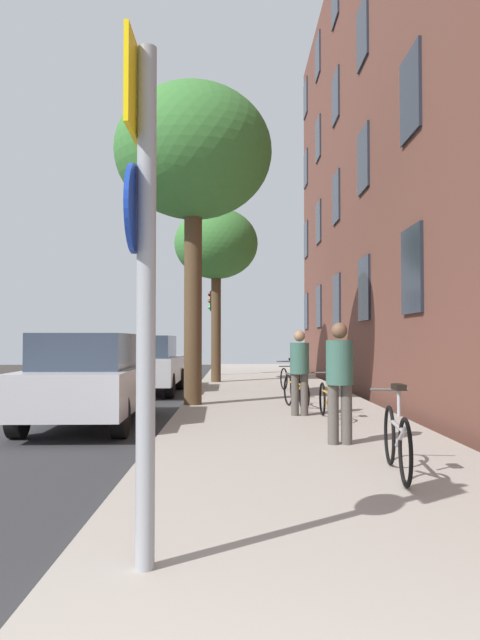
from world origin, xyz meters
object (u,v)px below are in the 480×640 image
bicycle_4 (289,378)px  pedestrian_1 (300,367)px  tree_far (216,245)px  bicycle_3 (295,381)px  sign_post (142,256)px  car_0 (90,378)px  bicycle_1 (327,399)px  pedestrian_0 (340,375)px  traffic_light (214,316)px  bicycle_0 (397,439)px  tree_near (193,155)px  car_1 (146,364)px  bicycle_2 (296,390)px

bicycle_4 → pedestrian_1: (-0.27, -5.21, 0.55)m
tree_far → bicycle_3: (2.12, -5.23, -4.18)m
sign_post → car_0: (-1.97, 6.97, -1.21)m
bicycle_1 → pedestrian_0: size_ratio=0.99×
traffic_light → car_0: size_ratio=0.76×
bicycle_0 → tree_far: bearing=99.4°
bicycle_4 → bicycle_0: bearing=-88.8°
sign_post → traffic_light: (-0.23, 20.46, 0.40)m
tree_far → bicycle_1: 10.64m
tree_near → car_1: bearing=112.1°
car_0 → car_1: size_ratio=1.01×
bicycle_1 → pedestrian_0: 2.65m
bicycle_1 → bicycle_4: bearing=91.5°
bicycle_0 → car_0: bearing=133.8°
bicycle_1 → pedestrian_0: (-0.21, -2.58, 0.59)m
bicycle_1 → car_0: car_0 is taller
traffic_light → bicycle_1: traffic_light is taller
sign_post → bicycle_1: 7.51m
bicycle_0 → sign_post: bearing=-131.5°
bicycle_2 → car_0: 4.19m
pedestrian_0 → car_1: 9.71m
tree_near → bicycle_2: (2.16, -0.77, -5.09)m
traffic_light → pedestrian_0: 16.25m
sign_post → tree_far: (-0.05, 16.51, 2.63)m
tree_near → car_0: (-1.64, -2.49, -4.74)m
tree_near → pedestrian_0: size_ratio=4.27×
sign_post → bicycle_4: bearing=80.8°
pedestrian_0 → pedestrian_1: pedestrian_0 is taller
sign_post → tree_far: tree_far is taller
traffic_light → bicycle_2: traffic_light is taller
sign_post → pedestrian_1: (1.78, 7.51, -1.03)m
tree_far → bicycle_1: tree_far is taller
bicycle_0 → car_1: car_1 is taller
sign_post → pedestrian_0: 4.95m
tree_near → car_1: size_ratio=1.59×
bicycle_1 → pedestrian_1: size_ratio=1.03×
bicycle_0 → bicycle_3: 8.72m
pedestrian_0 → bicycle_1: bearing=85.4°
tree_far → pedestrian_0: tree_far is taller
tree_far → bicycle_0: bearing=-80.6°
pedestrian_0 → car_0: pedestrian_0 is taller
bicycle_4 → car_1: bearing=171.3°
sign_post → bicycle_3: 11.57m
tree_near → bicycle_1: (2.53, -2.45, -5.11)m
pedestrian_0 → tree_near: bearing=114.8°
tree_far → pedestrian_1: (1.83, -9.00, -3.66)m
bicycle_4 → car_1: size_ratio=0.35×
bicycle_2 → car_1: car_1 is taller
bicycle_0 → car_1: (-4.16, 10.76, 0.35)m
sign_post → bicycle_2: size_ratio=1.89×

